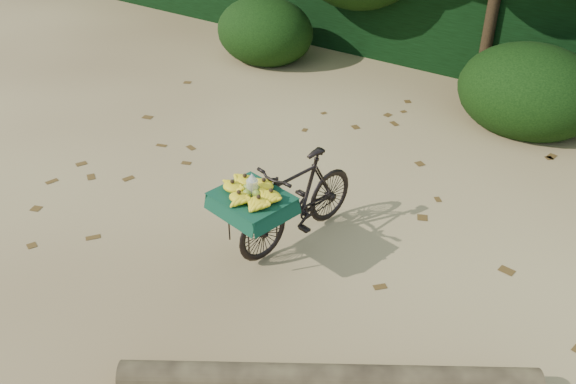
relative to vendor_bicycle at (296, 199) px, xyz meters
The scene contains 6 objects.
ground 0.71m from the vendor_bicycle, 144.53° to the right, with size 80.00×80.00×0.00m, color tan.
vendor_bicycle is the anchor object (origin of this frame).
fallen_log 1.97m from the vendor_bicycle, 47.99° to the right, with size 0.23×0.23×3.18m, color brown.
hedge_backdrop 6.03m from the vendor_bicycle, 94.01° to the left, with size 26.00×1.80×1.80m, color black.
bush_clumps 4.00m from the vendor_bicycle, 88.86° to the left, with size 8.80×1.70×0.90m, color black, non-canonical shape.
leaf_litter 0.73m from the vendor_bicycle, 140.15° to the left, with size 7.00×7.30×0.01m, color #523815, non-canonical shape.
Camera 1 is at (3.28, -3.87, 3.80)m, focal length 38.00 mm.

